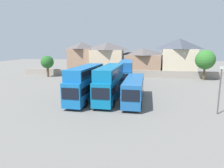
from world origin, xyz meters
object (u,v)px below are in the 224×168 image
object	(u,v)px
house_terrace_right	(143,61)
house_terrace_centre	(107,57)
house_terrace_far_right	(179,56)
house_terrace_left	(82,57)
bus_2	(110,81)
bus_4	(112,74)
bus_1	(86,81)
bus_5	(126,71)
lamp_post_lot_edge	(220,87)
tree_behind_wall	(47,62)
tree_left_of_lot	(205,60)
bus_3	(134,89)

from	to	relation	value
house_terrace_right	house_terrace_centre	bearing A→B (deg)	-173.97
house_terrace_far_right	house_terrace_centre	bearing A→B (deg)	-175.48
house_terrace_left	house_terrace_far_right	bearing A→B (deg)	1.02
bus_2	bus_4	size ratio (longest dim) A/B	1.14
bus_1	bus_5	world-z (taller)	bus_1
bus_2	house_terrace_right	size ratio (longest dim) A/B	1.13
lamp_post_lot_edge	bus_1	bearing A→B (deg)	167.81
house_terrace_left	tree_behind_wall	size ratio (longest dim) A/B	1.66
tree_left_of_lot	house_terrace_far_right	bearing A→B (deg)	111.44
bus_5	tree_left_of_lot	world-z (taller)	tree_left_of_lot
house_terrace_far_right	tree_behind_wall	size ratio (longest dim) A/B	1.83
bus_3	tree_behind_wall	xyz separation A→B (m)	(-23.57, 20.57, 1.85)
bus_4	tree_behind_wall	world-z (taller)	tree_behind_wall
house_terrace_left	house_terrace_right	world-z (taller)	house_terrace_left
house_terrace_centre	house_terrace_right	world-z (taller)	house_terrace_centre
tree_left_of_lot	house_terrace_right	bearing A→B (deg)	144.69
bus_5	house_terrace_right	xyz separation A→B (m)	(3.31, 18.15, 1.00)
tree_behind_wall	lamp_post_lot_edge	world-z (taller)	lamp_post_lot_edge
bus_2	lamp_post_lot_edge	size ratio (longest dim) A/B	2.08
house_terrace_centre	tree_behind_wall	size ratio (longest dim) A/B	1.78
house_terrace_right	tree_left_of_lot	bearing A→B (deg)	-35.31
house_terrace_left	tree_behind_wall	bearing A→B (deg)	-116.95
bus_4	lamp_post_lot_edge	distance (m)	23.26
bus_2	lamp_post_lot_edge	xyz separation A→B (m)	(13.74, -4.44, 0.43)
bus_3	bus_4	world-z (taller)	bus_4
bus_4	house_terrace_centre	size ratio (longest dim) A/B	1.05
house_terrace_right	tree_left_of_lot	xyz separation A→B (m)	(14.52, -10.28, 1.05)
bus_2	bus_4	xyz separation A→B (m)	(-1.69, 12.91, -0.85)
bus_1	bus_3	size ratio (longest dim) A/B	1.04
bus_4	house_terrace_right	world-z (taller)	house_terrace_right
house_terrace_left	house_terrace_centre	size ratio (longest dim) A/B	0.93
bus_1	bus_2	xyz separation A→B (m)	(3.50, 0.72, 0.00)
house_terrace_far_right	tree_left_of_lot	size ratio (longest dim) A/B	1.43
bus_4	house_terrace_centre	distance (m)	17.91
tree_left_of_lot	tree_behind_wall	size ratio (longest dim) A/B	1.29
bus_3	house_terrace_right	bearing A→B (deg)	179.56
bus_1	house_terrace_far_right	xyz separation A→B (m)	(18.31, 32.46, 2.33)
house_terrace_right	house_terrace_far_right	bearing A→B (deg)	2.96
bus_3	lamp_post_lot_edge	world-z (taller)	lamp_post_lot_edge
house_terrace_left	tree_left_of_lot	bearing A→B (deg)	-17.20
bus_2	house_terrace_centre	world-z (taller)	house_terrace_centre
house_terrace_left	house_terrace_centre	distance (m)	8.29
house_terrace_left	house_terrace_right	xyz separation A→B (m)	(18.75, -0.02, -0.92)
house_terrace_centre	tree_behind_wall	distance (m)	17.29
tree_behind_wall	bus_5	bearing A→B (deg)	-17.97
bus_3	house_terrace_far_right	bearing A→B (deg)	162.15
house_terrace_left	bus_3	bearing A→B (deg)	-60.78
bus_2	tree_left_of_lot	distance (m)	28.37
bus_4	bus_3	bearing A→B (deg)	23.30
tree_left_of_lot	house_terrace_centre	bearing A→B (deg)	159.89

